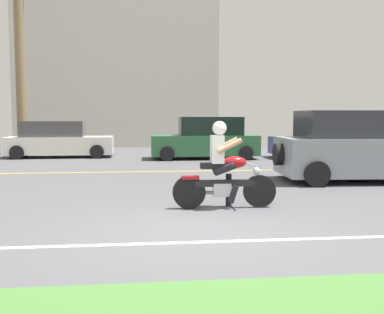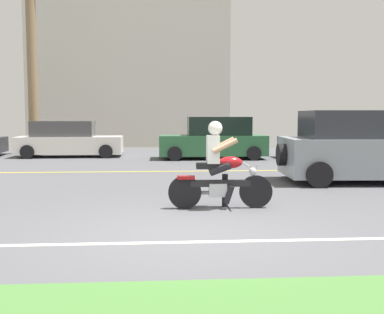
# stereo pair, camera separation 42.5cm
# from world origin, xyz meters

# --- Properties ---
(ground) EXTENTS (56.00, 30.00, 0.04)m
(ground) POSITION_xyz_m (0.00, 3.00, -0.02)
(ground) COLOR #545459
(lane_line_near) EXTENTS (50.40, 0.12, 0.01)m
(lane_line_near) POSITION_xyz_m (0.00, -0.58, 0.00)
(lane_line_near) COLOR silver
(lane_line_near) RESTS_ON ground
(lane_line_far) EXTENTS (50.40, 0.12, 0.01)m
(lane_line_far) POSITION_xyz_m (0.00, 7.54, 0.00)
(lane_line_far) COLOR yellow
(lane_line_far) RESTS_ON ground
(motorcyclist) EXTENTS (1.95, 0.64, 1.63)m
(motorcyclist) POSITION_xyz_m (0.73, 1.72, 0.69)
(motorcyclist) COLOR black
(motorcyclist) RESTS_ON ground
(suv_nearby) EXTENTS (4.57, 2.48, 1.86)m
(suv_nearby) POSITION_xyz_m (5.00, 4.93, 0.91)
(suv_nearby) COLOR #8C939E
(suv_nearby) RESTS_ON ground
(parked_car_1) EXTENTS (4.36, 1.85, 1.51)m
(parked_car_1) POSITION_xyz_m (-4.24, 12.98, 0.71)
(parked_car_1) COLOR white
(parked_car_1) RESTS_ON ground
(parked_car_2) EXTENTS (4.28, 1.96, 1.69)m
(parked_car_2) POSITION_xyz_m (1.81, 11.73, 0.78)
(parked_car_2) COLOR #2D663D
(parked_car_2) RESTS_ON ground
(parked_car_3) EXTENTS (4.07, 1.96, 1.52)m
(parked_car_3) POSITION_xyz_m (6.67, 11.66, 0.71)
(parked_car_3) COLOR navy
(parked_car_3) RESTS_ON ground
(building_far) EXTENTS (11.23, 4.00, 8.23)m
(building_far) POSITION_xyz_m (-2.07, 21.00, 4.11)
(building_far) COLOR beige
(building_far) RESTS_ON ground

